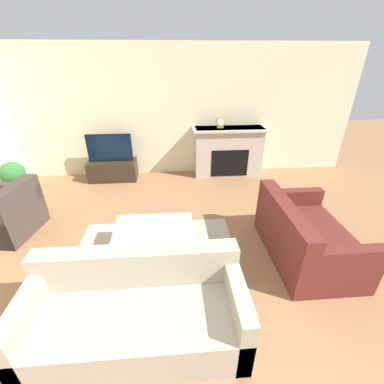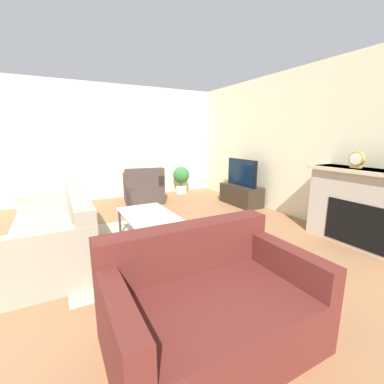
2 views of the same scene
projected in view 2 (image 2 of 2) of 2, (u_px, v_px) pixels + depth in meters
name	position (u px, v px, depth m)	size (l,w,h in m)	color
wall_back	(289.00, 145.00, 4.87)	(8.84, 0.06, 2.70)	beige
wall_left	(119.00, 143.00, 6.24)	(0.06, 8.01, 2.70)	beige
area_rug	(137.00, 244.00, 3.67)	(2.24, 1.87, 0.00)	#B7A88E
fireplace	(366.00, 207.00, 3.52)	(1.60, 0.49, 1.08)	#B2A899
tv_stand	(241.00, 195.00, 5.76)	(1.02, 0.46, 0.43)	#2D2319
tv	(242.00, 172.00, 5.65)	(0.92, 0.06, 0.58)	black
couch_sectional	(56.00, 235.00, 3.24)	(1.97, 0.86, 0.82)	#9E937F
couch_loveseat	(209.00, 307.00, 1.88)	(0.96, 1.47, 0.82)	#5B231E
armchair_by_window	(144.00, 189.00, 5.95)	(0.99, 0.98, 0.82)	#3D332D
coffee_table	(148.00, 216.00, 3.67)	(1.04, 0.67, 0.43)	#333338
potted_plant	(181.00, 177.00, 6.84)	(0.43, 0.43, 0.71)	beige
mantel_clock	(357.00, 159.00, 3.57)	(0.20, 0.07, 0.23)	#B79338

